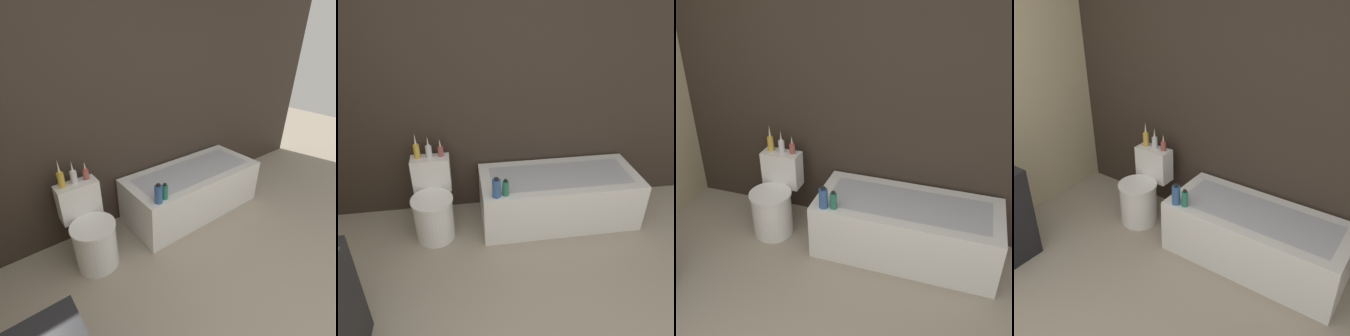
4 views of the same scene
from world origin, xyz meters
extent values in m
cube|color=#332821|center=(0.00, 2.26, 1.30)|extent=(6.40, 0.06, 2.60)
cube|color=white|center=(0.72, 1.87, 0.26)|extent=(1.56, 0.67, 0.51)
cube|color=#B7BCC6|center=(0.72, 1.87, 0.50)|extent=(1.36, 0.47, 0.01)
cylinder|color=white|center=(-0.52, 1.76, 0.21)|extent=(0.37, 0.37, 0.42)
cylinder|color=white|center=(-0.52, 1.76, 0.43)|extent=(0.39, 0.39, 0.02)
cube|color=white|center=(-0.52, 2.03, 0.55)|extent=(0.36, 0.17, 0.34)
cylinder|color=gold|center=(-0.63, 2.04, 0.79)|extent=(0.06, 0.06, 0.14)
sphere|color=gold|center=(-0.63, 2.04, 0.86)|extent=(0.04, 0.04, 0.04)
cone|color=beige|center=(-0.63, 2.04, 0.92)|extent=(0.02, 0.02, 0.12)
cylinder|color=silver|center=(-0.52, 2.05, 0.78)|extent=(0.06, 0.06, 0.11)
sphere|color=silver|center=(-0.52, 2.05, 0.83)|extent=(0.04, 0.04, 0.04)
cone|color=beige|center=(-0.52, 2.05, 0.88)|extent=(0.02, 0.02, 0.10)
cylinder|color=#994C47|center=(-0.41, 2.05, 0.77)|extent=(0.05, 0.05, 0.09)
sphere|color=#994C47|center=(-0.41, 2.05, 0.81)|extent=(0.03, 0.03, 0.03)
cone|color=beige|center=(-0.41, 2.05, 0.85)|extent=(0.02, 0.02, 0.08)
cylinder|color=#335999|center=(0.06, 1.61, 0.60)|extent=(0.07, 0.07, 0.17)
cylinder|color=black|center=(0.06, 1.61, 0.69)|extent=(0.04, 0.04, 0.02)
cylinder|color=#267259|center=(0.15, 1.62, 0.58)|extent=(0.06, 0.06, 0.14)
cylinder|color=black|center=(0.15, 1.62, 0.66)|extent=(0.03, 0.03, 0.02)
camera|label=1|loc=(-1.06, -0.01, 1.91)|focal=28.00mm
camera|label=2|loc=(-0.20, -0.74, 2.20)|focal=35.00mm
camera|label=3|loc=(1.07, -0.88, 2.39)|focal=42.00mm
camera|label=4|loc=(1.76, -0.73, 2.43)|focal=42.00mm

